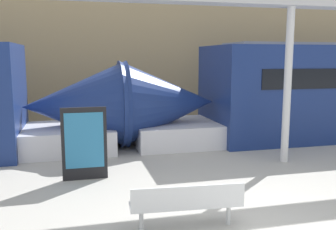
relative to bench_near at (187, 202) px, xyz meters
name	(u,v)px	position (x,y,z in m)	size (l,w,h in m)	color
station_wall	(138,63)	(0.89, 9.93, 2.03)	(56.00, 0.20, 5.00)	tan
bench_near	(187,202)	(0.00, 0.00, 0.00)	(1.83, 0.58, 0.77)	silver
poster_board	(84,143)	(-1.49, 2.96, 0.36)	(1.00, 0.07, 1.64)	black
support_column_near	(287,87)	(3.66, 3.19, 1.52)	(0.20, 0.20, 3.97)	silver
canopy_beam	(292,1)	(3.66, 3.19, 3.65)	(28.00, 0.60, 0.28)	#B7B7BC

